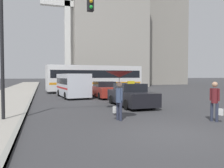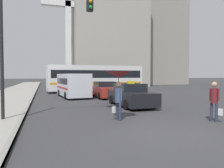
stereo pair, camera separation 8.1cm
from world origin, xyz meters
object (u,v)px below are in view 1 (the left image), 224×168
Objects in this scene: pedestrian_man at (215,99)px; taxi at (131,95)px; city_bus at (95,77)px; monument_cross at (67,22)px; traffic_light at (40,24)px; ambulance_van at (73,84)px; pedestrian_with_umbrella at (119,80)px; sedan_red at (105,90)px.

taxi is at bearing 171.65° from pedestrian_man.
pedestrian_man reaches higher than taxi.
monument_cross reaches higher than city_bus.
traffic_light is 0.32× the size of monument_cross.
city_bus is (3.47, 5.79, 0.57)m from ambulance_van.
traffic_light reaches higher than pedestrian_with_umbrella.
ambulance_van is 2.50× the size of pedestrian_with_umbrella.
ambulance_van is 18.85m from monument_cross.
traffic_light is at bearing 154.40° from city_bus.
ambulance_van is (-2.84, 6.81, 0.50)m from taxi.
traffic_light is 27.20m from monument_cross.
traffic_light is (-5.40, -8.86, 3.53)m from sedan_red.
pedestrian_man is (1.55, -5.56, 0.28)m from taxi.
sedan_red is at bearing 154.21° from ambulance_van.
pedestrian_man is (1.65, -11.37, 0.29)m from sedan_red.
ambulance_van is 13.12m from pedestrian_man.
sedan_red is at bearing -29.02° from pedestrian_with_umbrella.
sedan_red is at bearing 58.63° from traffic_light.
taxi is 0.76× the size of traffic_light.
ambulance_van is 0.89× the size of traffic_light.
pedestrian_with_umbrella is at bearing 165.99° from city_bus.
pedestrian_with_umbrella is (-2.15, -9.89, 1.12)m from sedan_red.
city_bus is 1.90× the size of traffic_light.
sedan_red is 11.49m from pedestrian_man.
sedan_red is at bearing 164.31° from pedestrian_man.
city_bus is 18.20m from pedestrian_man.
ambulance_van is (-2.74, 1.00, 0.51)m from sedan_red.
taxi is 1.00× the size of sedan_red.
pedestrian_man is at bearing 178.70° from city_bus.
sedan_red is 6.91m from city_bus.
ambulance_van is 6.78m from city_bus.
sedan_red is at bearing -85.39° from monument_cross.
sedan_red is 19.97m from monument_cross.
monument_cross is at bearing -100.53° from ambulance_van.
traffic_light is (-5.50, -3.05, 3.52)m from taxi.
traffic_light is at bearing 69.07° from ambulance_van.
pedestrian_man is at bearing 98.26° from sedan_red.
ambulance_van is 3.15× the size of pedestrian_man.
pedestrian_with_umbrella reaches higher than sedan_red.
pedestrian_man is 0.28× the size of traffic_light.
pedestrian_man is 8.16m from traffic_light.
monument_cross is at bearing -86.30° from taxi.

